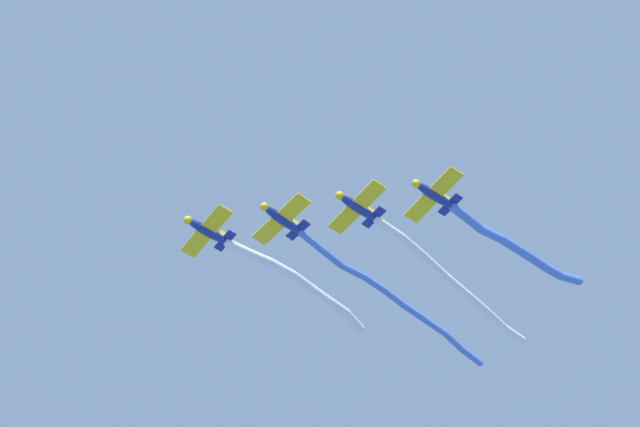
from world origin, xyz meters
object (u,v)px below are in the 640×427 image
(airplane_right_wing, at_px, (357,207))
(airplane_left_wing, at_px, (281,219))
(airplane_slot, at_px, (433,195))
(airplane_lead, at_px, (207,231))

(airplane_right_wing, bearing_deg, airplane_left_wing, -47.81)
(airplane_left_wing, xyz_separation_m, airplane_slot, (12.87, 7.49, 0.50))
(airplane_lead, relative_size, airplane_left_wing, 1.00)
(airplane_slot, bearing_deg, airplane_lead, -45.82)
(airplane_right_wing, relative_size, airplane_slot, 1.00)
(airplane_lead, distance_m, airplane_left_wing, 7.46)
(airplane_right_wing, height_order, airplane_slot, airplane_slot)
(airplane_left_wing, distance_m, airplane_slot, 14.90)
(airplane_left_wing, relative_size, airplane_slot, 1.00)
(airplane_right_wing, bearing_deg, airplane_slot, 132.17)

